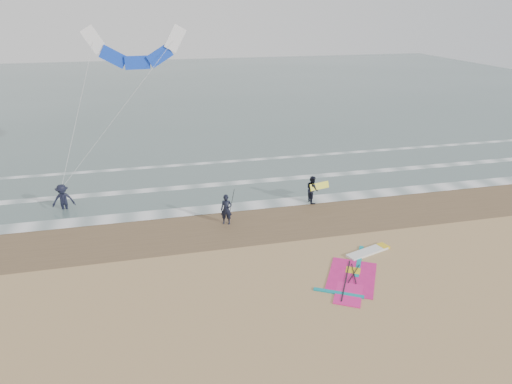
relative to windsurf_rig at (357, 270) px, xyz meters
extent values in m
plane|color=tan|center=(-2.73, -0.26, -0.03)|extent=(120.00, 120.00, 0.00)
cube|color=#47605E|center=(-2.73, 47.74, -0.02)|extent=(120.00, 80.00, 0.02)
cube|color=brown|center=(-2.73, 5.74, -0.03)|extent=(120.00, 5.00, 0.01)
cube|color=white|center=(-2.73, 7.94, 0.00)|extent=(120.00, 1.20, 0.02)
cube|color=white|center=(-2.73, 11.74, 0.00)|extent=(120.00, 0.70, 0.02)
cube|color=white|center=(-2.73, 16.24, 0.00)|extent=(120.00, 0.50, 0.01)
cube|color=white|center=(1.13, 1.33, 0.02)|extent=(2.28, 1.21, 0.11)
cube|color=yellow|center=(2.11, 1.64, 0.03)|extent=(0.55, 0.63, 0.12)
cube|color=#E61D7E|center=(-0.47, -0.45, -0.01)|extent=(3.12, 3.44, 0.04)
cube|color=#E61D7E|center=(-1.14, -1.60, -0.01)|extent=(1.72, 1.92, 0.04)
cube|color=#0C8C99|center=(0.42, 0.71, -0.01)|extent=(1.59, 2.56, 0.04)
cube|color=#0C8C99|center=(-1.49, -1.42, -0.01)|extent=(1.87, 1.19, 0.04)
cube|color=yellow|center=(-0.20, 0.00, -0.01)|extent=(0.81, 0.77, 0.05)
cylinder|color=black|center=(-0.82, -0.62, 0.01)|extent=(1.65, 2.80, 0.05)
cylinder|color=black|center=(-0.29, -0.27, 0.03)|extent=(1.10, 1.21, 0.04)
cylinder|color=black|center=(-0.29, -0.27, 0.03)|extent=(0.53, 1.53, 0.04)
imported|color=black|center=(-4.82, 5.95, 0.80)|extent=(0.71, 0.58, 1.67)
imported|color=black|center=(0.61, 7.64, 0.79)|extent=(0.69, 0.85, 1.64)
imported|color=black|center=(-13.56, 9.86, 0.92)|extent=(1.25, 0.75, 1.91)
cylinder|color=black|center=(-4.52, 5.95, 1.19)|extent=(0.17, 0.86, 1.82)
cube|color=yellow|center=(1.01, 7.54, 1.01)|extent=(1.30, 0.51, 0.39)
cube|color=white|center=(-11.19, 14.05, 8.96)|extent=(1.46, 0.26, 1.72)
cube|color=blue|center=(-10.17, 14.05, 7.95)|extent=(1.72, 0.28, 1.46)
cube|color=blue|center=(-8.79, 14.05, 7.58)|extent=(1.52, 0.26, 0.81)
cube|color=blue|center=(-7.41, 14.05, 7.95)|extent=(1.72, 0.28, 1.46)
cube|color=white|center=(-6.39, 14.05, 8.96)|extent=(1.46, 0.26, 1.72)
cylinder|color=beige|center=(-12.37, 11.96, 5.12)|extent=(2.39, 4.21, 7.70)
cylinder|color=beige|center=(-9.97, 11.96, 5.12)|extent=(7.18, 4.21, 7.70)
camera|label=1|loc=(-8.38, -15.84, 10.85)|focal=32.00mm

